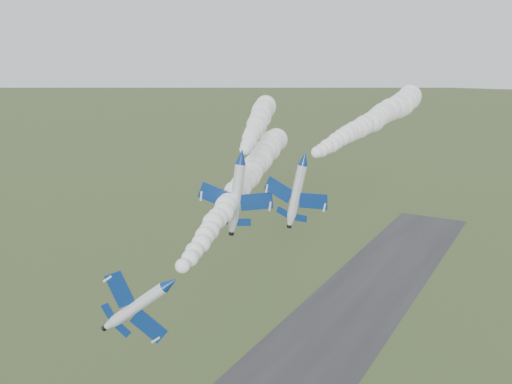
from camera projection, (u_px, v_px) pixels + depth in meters
jet_lead at (171, 283)px, 63.27m from camera, size 6.23×11.24×7.63m
smoke_trail_jet_lead at (244, 182)px, 99.60m from camera, size 29.42×70.27×5.32m
jet_pair_left at (241, 156)px, 87.84m from camera, size 11.62×13.38×3.65m
smoke_trail_jet_pair_left at (258, 123)px, 119.33m from camera, size 29.17×55.23×5.30m
jet_pair_right at (304, 158)px, 83.26m from camera, size 10.01×12.23×3.47m
smoke_trail_jet_pair_right at (375, 119)px, 114.23m from camera, size 9.41×68.05×5.73m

